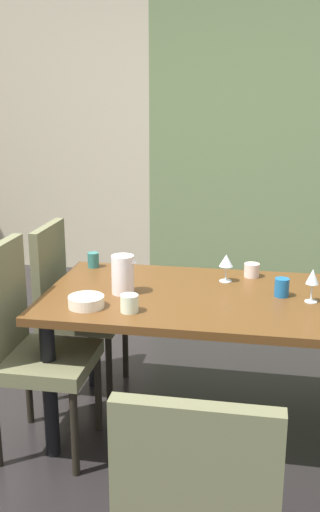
# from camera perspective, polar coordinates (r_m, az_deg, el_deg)

# --- Properties ---
(ground_plane) EXTENTS (5.86, 5.62, 0.02)m
(ground_plane) POSITION_cam_1_polar(r_m,az_deg,el_deg) (3.22, -6.28, -16.20)
(ground_plane) COLOR black
(back_panel_interior) EXTENTS (2.68, 0.10, 2.72)m
(back_panel_interior) POSITION_cam_1_polar(r_m,az_deg,el_deg) (5.89, -14.18, 12.05)
(back_panel_interior) COLOR beige
(back_panel_interior) RESTS_ON ground_plane
(dining_table) EXTENTS (1.89, 0.91, 0.74)m
(dining_table) POSITION_cam_1_polar(r_m,az_deg,el_deg) (2.84, 7.60, -5.62)
(dining_table) COLOR #563417
(dining_table) RESTS_ON ground_plane
(chair_left_near) EXTENTS (0.45, 0.44, 1.04)m
(chair_left_near) POSITION_cam_1_polar(r_m,az_deg,el_deg) (2.81, -12.98, -8.17)
(chair_left_near) COLOR #626242
(chair_left_near) RESTS_ON ground_plane
(chair_left_far) EXTENTS (0.45, 0.44, 0.99)m
(chair_left_far) POSITION_cam_1_polar(r_m,az_deg,el_deg) (3.33, -8.93, -4.41)
(chair_left_far) COLOR #626242
(chair_left_far) RESTS_ON ground_plane
(wine_glass_left) EXTENTS (0.06, 0.06, 0.16)m
(wine_glass_left) POSITION_cam_1_polar(r_m,az_deg,el_deg) (2.77, 15.01, -2.13)
(wine_glass_left) COLOR silver
(wine_glass_left) RESTS_ON dining_table
(wine_glass_rear) EXTENTS (0.07, 0.07, 0.15)m
(wine_glass_rear) POSITION_cam_1_polar(r_m,az_deg,el_deg) (3.00, 6.63, -0.55)
(wine_glass_rear) COLOR silver
(wine_glass_rear) RESTS_ON dining_table
(serving_bowl_north) EXTENTS (0.17, 0.17, 0.05)m
(serving_bowl_north) POSITION_cam_1_polar(r_m,az_deg,el_deg) (2.67, -7.39, -4.54)
(serving_bowl_north) COLOR #F3E4CA
(serving_bowl_north) RESTS_ON dining_table
(cup_front) EXTENTS (0.07, 0.07, 0.09)m
(cup_front) POSITION_cam_1_polar(r_m,az_deg,el_deg) (2.84, 12.08, -3.09)
(cup_front) COLOR #1A5D99
(cup_front) RESTS_ON dining_table
(cup_east) EXTENTS (0.08, 0.08, 0.07)m
(cup_east) POSITION_cam_1_polar(r_m,az_deg,el_deg) (3.12, 9.16, -1.41)
(cup_east) COLOR beige
(cup_east) RESTS_ON dining_table
(cup_center) EXTENTS (0.06, 0.06, 0.09)m
(cup_center) POSITION_cam_1_polar(r_m,az_deg,el_deg) (3.27, -6.69, -0.39)
(cup_center) COLOR #2D6D68
(cup_center) RESTS_ON dining_table
(cup_near_shelf) EXTENTS (0.08, 0.08, 0.08)m
(cup_near_shelf) POSITION_cam_1_polar(r_m,az_deg,el_deg) (2.59, -3.08, -4.75)
(cup_near_shelf) COLOR silver
(cup_near_shelf) RESTS_ON dining_table
(pitcher_south) EXTENTS (0.13, 0.11, 0.20)m
(pitcher_south) POSITION_cam_1_polar(r_m,az_deg,el_deg) (2.81, -3.73, -1.83)
(pitcher_south) COLOR white
(pitcher_south) RESTS_ON dining_table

